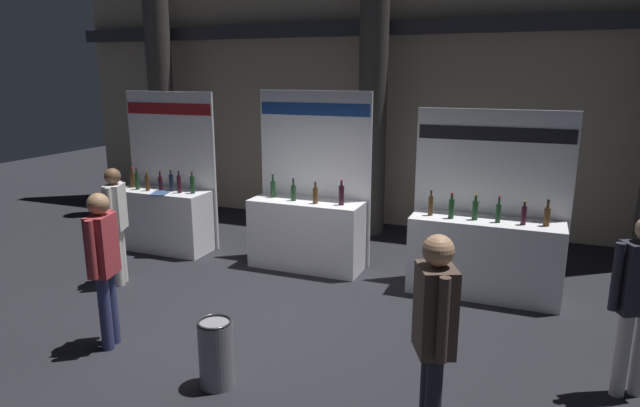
# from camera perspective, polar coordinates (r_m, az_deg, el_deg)

# --- Properties ---
(ground_plane) EXTENTS (26.43, 26.43, 0.00)m
(ground_plane) POSITION_cam_1_polar(r_m,az_deg,el_deg) (6.50, -5.11, -12.42)
(ground_plane) COLOR black
(hall_colonnade) EXTENTS (13.21, 1.15, 6.54)m
(hall_colonnade) POSITION_cam_1_polar(r_m,az_deg,el_deg) (10.21, 6.71, 15.67)
(hall_colonnade) COLOR tan
(hall_colonnade) RESTS_ON ground_plane
(exhibitor_booth_0) EXTENTS (1.64, 0.74, 2.55)m
(exhibitor_booth_0) POSITION_cam_1_polar(r_m,az_deg,el_deg) (9.23, -16.00, -0.87)
(exhibitor_booth_0) COLOR white
(exhibitor_booth_0) RESTS_ON ground_plane
(exhibitor_booth_1) EXTENTS (1.75, 0.66, 2.59)m
(exhibitor_booth_1) POSITION_cam_1_polar(r_m,az_deg,el_deg) (8.06, -1.32, -2.33)
(exhibitor_booth_1) COLOR white
(exhibitor_booth_1) RESTS_ON ground_plane
(exhibitor_booth_2) EXTENTS (1.99, 0.66, 2.39)m
(exhibitor_booth_2) POSITION_cam_1_polar(r_m,az_deg,el_deg) (7.38, 16.87, -4.62)
(exhibitor_booth_2) COLOR white
(exhibitor_booth_2) RESTS_ON ground_plane
(trash_bin) EXTENTS (0.32, 0.32, 0.65)m
(trash_bin) POSITION_cam_1_polar(r_m,az_deg,el_deg) (5.28, -10.83, -15.15)
(trash_bin) COLOR slate
(trash_bin) RESTS_ON ground_plane
(visitor_2) EXTENTS (0.32, 0.47, 1.62)m
(visitor_2) POSITION_cam_1_polar(r_m,az_deg,el_deg) (7.82, -20.58, -1.41)
(visitor_2) COLOR silver
(visitor_2) RESTS_ON ground_plane
(visitor_3) EXTENTS (0.37, 0.46, 1.74)m
(visitor_3) POSITION_cam_1_polar(r_m,az_deg,el_deg) (4.16, 11.89, -12.52)
(visitor_3) COLOR #23232D
(visitor_3) RESTS_ON ground_plane
(visitor_4) EXTENTS (0.50, 0.36, 1.67)m
(visitor_4) POSITION_cam_1_polar(r_m,az_deg,el_deg) (5.52, 30.54, -8.06)
(visitor_4) COLOR silver
(visitor_4) RESTS_ON ground_plane
(visitor_5) EXTENTS (0.28, 0.49, 1.67)m
(visitor_5) POSITION_cam_1_polar(r_m,az_deg,el_deg) (6.04, -21.74, -5.44)
(visitor_5) COLOR navy
(visitor_5) RESTS_ON ground_plane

